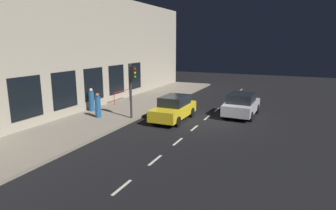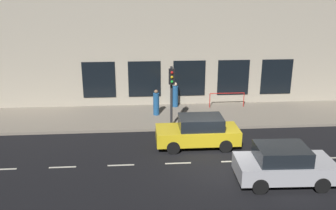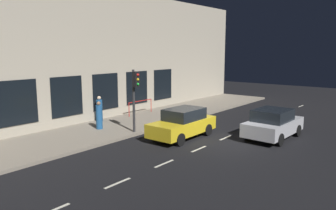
{
  "view_description": "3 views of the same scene",
  "coord_description": "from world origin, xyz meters",
  "px_view_note": "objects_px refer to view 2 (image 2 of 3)",
  "views": [
    {
      "loc": [
        -5.21,
        17.12,
        4.95
      ],
      "look_at": [
        1.66,
        1.72,
        1.28
      ],
      "focal_mm": 30.66,
      "sensor_mm": 36.0,
      "label": 1
    },
    {
      "loc": [
        -14.98,
        3.19,
        7.6
      ],
      "look_at": [
        2.6,
        1.86,
        1.98
      ],
      "focal_mm": 38.94,
      "sensor_mm": 36.0,
      "label": 2
    },
    {
      "loc": [
        -8.26,
        14.25,
        4.66
      ],
      "look_at": [
        2.95,
        0.26,
        1.65
      ],
      "focal_mm": 35.03,
      "sensor_mm": 36.0,
      "label": 3
    }
  ],
  "objects_px": {
    "parked_car_1": "(284,164)",
    "pedestrian_0": "(156,103)",
    "parked_car_0": "(198,132)",
    "pedestrian_1": "(175,96)",
    "traffic_light": "(172,86)"
  },
  "relations": [
    {
      "from": "parked_car_0",
      "to": "pedestrian_0",
      "type": "distance_m",
      "value": 4.96
    },
    {
      "from": "pedestrian_0",
      "to": "parked_car_0",
      "type": "bearing_deg",
      "value": -163.86
    },
    {
      "from": "parked_car_1",
      "to": "pedestrian_1",
      "type": "bearing_deg",
      "value": -158.67
    },
    {
      "from": "parked_car_1",
      "to": "pedestrian_1",
      "type": "xyz_separation_m",
      "value": [
        9.98,
        3.49,
        0.11
      ]
    },
    {
      "from": "parked_car_0",
      "to": "pedestrian_1",
      "type": "xyz_separation_m",
      "value": [
        6.16,
        0.57,
        0.11
      ]
    },
    {
      "from": "traffic_light",
      "to": "parked_car_1",
      "type": "height_order",
      "value": "traffic_light"
    },
    {
      "from": "parked_car_0",
      "to": "parked_car_1",
      "type": "bearing_deg",
      "value": -142.71
    },
    {
      "from": "parked_car_0",
      "to": "pedestrian_1",
      "type": "height_order",
      "value": "pedestrian_1"
    },
    {
      "from": "parked_car_1",
      "to": "pedestrian_0",
      "type": "distance_m",
      "value": 9.68
    },
    {
      "from": "traffic_light",
      "to": "pedestrian_0",
      "type": "xyz_separation_m",
      "value": [
        2.18,
        0.76,
        -1.66
      ]
    },
    {
      "from": "traffic_light",
      "to": "pedestrian_0",
      "type": "distance_m",
      "value": 2.84
    },
    {
      "from": "traffic_light",
      "to": "pedestrian_0",
      "type": "height_order",
      "value": "traffic_light"
    },
    {
      "from": "parked_car_1",
      "to": "pedestrian_1",
      "type": "distance_m",
      "value": 10.57
    },
    {
      "from": "traffic_light",
      "to": "parked_car_0",
      "type": "relative_size",
      "value": 0.84
    },
    {
      "from": "traffic_light",
      "to": "parked_car_0",
      "type": "xyz_separation_m",
      "value": [
        -2.4,
        -1.14,
        -1.76
      ]
    }
  ]
}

